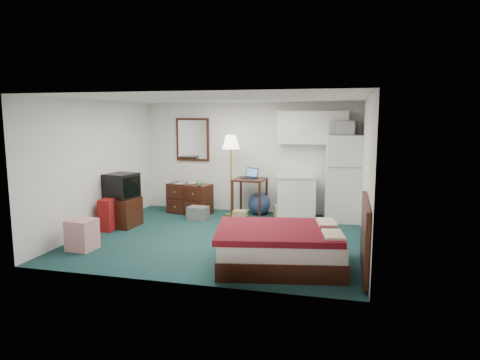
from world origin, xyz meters
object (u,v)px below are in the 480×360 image
(bed, at_px, (280,248))
(suitcase, at_px, (108,215))
(desk, at_px, (250,197))
(floor_lamp, at_px, (231,176))
(dresser, at_px, (190,199))
(kitchen_counter, at_px, (295,197))
(tv_stand, at_px, (123,212))
(fridge, at_px, (343,178))

(bed, bearing_deg, suitcase, 150.60)
(desk, distance_m, bed, 3.23)
(floor_lamp, bearing_deg, dresser, -177.02)
(kitchen_counter, bearing_deg, floor_lamp, 174.81)
(bed, bearing_deg, tv_stand, 144.93)
(desk, relative_size, bed, 0.48)
(floor_lamp, xyz_separation_m, tv_stand, (-1.86, -1.46, -0.61))
(kitchen_counter, relative_size, tv_stand, 1.42)
(kitchen_counter, bearing_deg, bed, -99.40)
(dresser, distance_m, suitcase, 2.04)
(bed, height_order, suitcase, suitcase)
(floor_lamp, xyz_separation_m, kitchen_counter, (1.40, 0.17, -0.45))
(fridge, height_order, tv_stand, fridge)
(suitcase, bearing_deg, dresser, 55.15)
(dresser, xyz_separation_m, suitcase, (-1.01, -1.76, -0.03))
(fridge, height_order, suitcase, fridge)
(floor_lamp, bearing_deg, bed, -62.65)
(desk, relative_size, suitcase, 1.37)
(floor_lamp, distance_m, suitcase, 2.75)
(floor_lamp, xyz_separation_m, desk, (0.43, -0.00, -0.47))
(desk, relative_size, tv_stand, 1.35)
(dresser, height_order, desk, desk)
(kitchen_counter, bearing_deg, suitcase, -161.78)
(dresser, height_order, suitcase, dresser)
(floor_lamp, distance_m, kitchen_counter, 1.48)
(tv_stand, bearing_deg, desk, 35.75)
(floor_lamp, relative_size, fridge, 0.99)
(floor_lamp, distance_m, bed, 3.46)
(dresser, bearing_deg, desk, 15.45)
(desk, bearing_deg, bed, -65.65)
(kitchen_counter, bearing_deg, fridge, -15.33)
(tv_stand, bearing_deg, bed, -21.21)
(desk, distance_m, suitcase, 3.01)
(floor_lamp, bearing_deg, suitcase, -137.42)
(dresser, relative_size, suitcase, 1.62)
(fridge, distance_m, tv_stand, 4.60)
(floor_lamp, bearing_deg, kitchen_counter, 7.08)
(bed, distance_m, tv_stand, 3.77)
(tv_stand, relative_size, suitcase, 1.01)
(floor_lamp, xyz_separation_m, suitcase, (-1.98, -1.81, -0.59))
(fridge, relative_size, bed, 1.02)
(kitchen_counter, relative_size, bed, 0.50)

